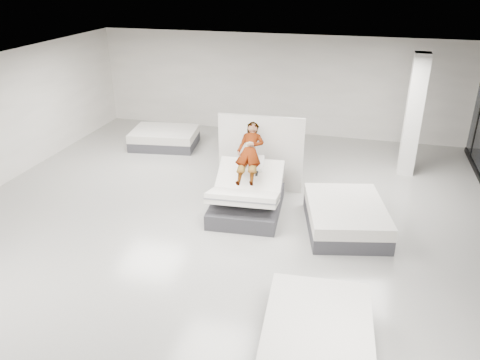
{
  "coord_description": "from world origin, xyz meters",
  "views": [
    {
      "loc": [
        2.68,
        -7.86,
        5.11
      ],
      "look_at": [
        0.37,
        0.79,
        1.0
      ],
      "focal_mm": 35.0,
      "sensor_mm": 36.0,
      "label": 1
    }
  ],
  "objects_px": {
    "remote": "(257,174)",
    "flat_bed_right_near": "(317,336)",
    "flat_bed_left_far": "(165,138)",
    "hero_bed": "(247,197)",
    "column": "(413,116)",
    "flat_bed_right_far": "(345,217)",
    "divider_panel": "(260,153)",
    "person": "(250,159)"
  },
  "relations": [
    {
      "from": "flat_bed_right_near",
      "to": "column",
      "type": "height_order",
      "value": "column"
    },
    {
      "from": "remote",
      "to": "flat_bed_right_near",
      "type": "distance_m",
      "value": 4.27
    },
    {
      "from": "column",
      "to": "flat_bed_left_far",
      "type": "bearing_deg",
      "value": 177.96
    },
    {
      "from": "flat_bed_left_far",
      "to": "hero_bed",
      "type": "bearing_deg",
      "value": -44.95
    },
    {
      "from": "person",
      "to": "flat_bed_right_far",
      "type": "xyz_separation_m",
      "value": [
        2.21,
        -0.48,
        -0.89
      ]
    },
    {
      "from": "person",
      "to": "flat_bed_left_far",
      "type": "relative_size",
      "value": 0.76
    },
    {
      "from": "flat_bed_right_near",
      "to": "column",
      "type": "distance_m",
      "value": 7.38
    },
    {
      "from": "remote",
      "to": "divider_panel",
      "type": "bearing_deg",
      "value": 94.96
    },
    {
      "from": "hero_bed",
      "to": "divider_panel",
      "type": "distance_m",
      "value": 1.4
    },
    {
      "from": "divider_panel",
      "to": "flat_bed_right_far",
      "type": "height_order",
      "value": "divider_panel"
    },
    {
      "from": "divider_panel",
      "to": "flat_bed_right_near",
      "type": "relative_size",
      "value": 0.99
    },
    {
      "from": "hero_bed",
      "to": "column",
      "type": "relative_size",
      "value": 0.65
    },
    {
      "from": "remote",
      "to": "flat_bed_right_near",
      "type": "height_order",
      "value": "remote"
    },
    {
      "from": "person",
      "to": "divider_panel",
      "type": "relative_size",
      "value": 0.77
    },
    {
      "from": "remote",
      "to": "flat_bed_right_far",
      "type": "bearing_deg",
      "value": -8.29
    },
    {
      "from": "remote",
      "to": "column",
      "type": "bearing_deg",
      "value": 40.16
    },
    {
      "from": "flat_bed_right_far",
      "to": "flat_bed_right_near",
      "type": "xyz_separation_m",
      "value": [
        -0.19,
        -3.67,
        -0.01
      ]
    },
    {
      "from": "remote",
      "to": "flat_bed_left_far",
      "type": "bearing_deg",
      "value": 132.43
    },
    {
      "from": "hero_bed",
      "to": "flat_bed_right_far",
      "type": "distance_m",
      "value": 2.2
    },
    {
      "from": "flat_bed_left_far",
      "to": "flat_bed_right_near",
      "type": "bearing_deg",
      "value": -53.08
    },
    {
      "from": "hero_bed",
      "to": "column",
      "type": "distance_m",
      "value": 4.99
    },
    {
      "from": "person",
      "to": "column",
      "type": "distance_m",
      "value": 4.68
    },
    {
      "from": "column",
      "to": "flat_bed_right_far",
      "type": "bearing_deg",
      "value": -112.16
    },
    {
      "from": "flat_bed_right_near",
      "to": "flat_bed_right_far",
      "type": "bearing_deg",
      "value": 87.09
    },
    {
      "from": "flat_bed_right_far",
      "to": "column",
      "type": "bearing_deg",
      "value": 67.84
    },
    {
      "from": "person",
      "to": "remote",
      "type": "xyz_separation_m",
      "value": [
        0.24,
        -0.33,
        -0.18
      ]
    },
    {
      "from": "flat_bed_right_far",
      "to": "divider_panel",
      "type": "bearing_deg",
      "value": 146.22
    },
    {
      "from": "hero_bed",
      "to": "flat_bed_left_far",
      "type": "bearing_deg",
      "value": 135.05
    },
    {
      "from": "hero_bed",
      "to": "flat_bed_right_far",
      "type": "xyz_separation_m",
      "value": [
        2.19,
        -0.17,
        -0.09
      ]
    },
    {
      "from": "remote",
      "to": "flat_bed_left_far",
      "type": "xyz_separation_m",
      "value": [
        -3.73,
        3.53,
        -0.73
      ]
    },
    {
      "from": "column",
      "to": "person",
      "type": "bearing_deg",
      "value": -140.75
    },
    {
      "from": "person",
      "to": "column",
      "type": "relative_size",
      "value": 0.5
    },
    {
      "from": "hero_bed",
      "to": "flat_bed_left_far",
      "type": "distance_m",
      "value": 4.96
    },
    {
      "from": "person",
      "to": "flat_bed_right_near",
      "type": "relative_size",
      "value": 0.76
    },
    {
      "from": "person",
      "to": "flat_bed_left_far",
      "type": "height_order",
      "value": "person"
    },
    {
      "from": "divider_panel",
      "to": "column",
      "type": "distance_m",
      "value": 4.13
    },
    {
      "from": "person",
      "to": "divider_panel",
      "type": "height_order",
      "value": "person"
    },
    {
      "from": "flat_bed_left_far",
      "to": "column",
      "type": "bearing_deg",
      "value": -2.04
    },
    {
      "from": "hero_bed",
      "to": "flat_bed_right_near",
      "type": "relative_size",
      "value": 0.99
    },
    {
      "from": "remote",
      "to": "flat_bed_right_near",
      "type": "bearing_deg",
      "value": -69.04
    },
    {
      "from": "flat_bed_right_far",
      "to": "column",
      "type": "height_order",
      "value": "column"
    },
    {
      "from": "flat_bed_right_near",
      "to": "column",
      "type": "relative_size",
      "value": 0.66
    }
  ]
}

